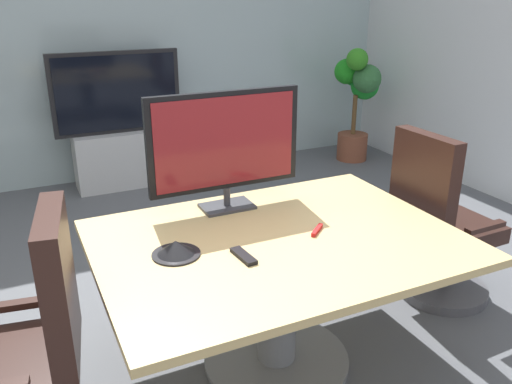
{
  "coord_description": "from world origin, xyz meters",
  "views": [
    {
      "loc": [
        -0.94,
        -2.19,
        1.84
      ],
      "look_at": [
        0.14,
        0.08,
        0.87
      ],
      "focal_mm": 37.1,
      "sensor_mm": 36.0,
      "label": 1
    }
  ],
  "objects_px": {
    "conference_table": "(278,272)",
    "office_chair_right": "(439,232)",
    "office_chair_left": "(24,366)",
    "wall_display_unit": "(121,142)",
    "remote_control": "(244,256)",
    "tv_monitor": "(225,144)",
    "conference_phone": "(176,249)",
    "potted_plant": "(358,95)"
  },
  "relations": [
    {
      "from": "office_chair_right",
      "to": "potted_plant",
      "type": "xyz_separation_m",
      "value": [
        1.26,
        2.62,
        0.28
      ]
    },
    {
      "from": "office_chair_right",
      "to": "conference_table",
      "type": "bearing_deg",
      "value": 95.16
    },
    {
      "from": "conference_table",
      "to": "remote_control",
      "type": "distance_m",
      "value": 0.32
    },
    {
      "from": "conference_table",
      "to": "office_chair_left",
      "type": "distance_m",
      "value": 1.19
    },
    {
      "from": "conference_table",
      "to": "tv_monitor",
      "type": "height_order",
      "value": "tv_monitor"
    },
    {
      "from": "tv_monitor",
      "to": "office_chair_right",
      "type": "bearing_deg",
      "value": -14.73
    },
    {
      "from": "potted_plant",
      "to": "remote_control",
      "type": "distance_m",
      "value": 3.91
    },
    {
      "from": "conference_table",
      "to": "remote_control",
      "type": "height_order",
      "value": "remote_control"
    },
    {
      "from": "office_chair_right",
      "to": "conference_phone",
      "type": "bearing_deg",
      "value": 91.74
    },
    {
      "from": "tv_monitor",
      "to": "remote_control",
      "type": "height_order",
      "value": "tv_monitor"
    },
    {
      "from": "potted_plant",
      "to": "remote_control",
      "type": "height_order",
      "value": "potted_plant"
    },
    {
      "from": "conference_table",
      "to": "tv_monitor",
      "type": "distance_m",
      "value": 0.72
    },
    {
      "from": "tv_monitor",
      "to": "remote_control",
      "type": "xyz_separation_m",
      "value": [
        -0.16,
        -0.57,
        -0.35
      ]
    },
    {
      "from": "tv_monitor",
      "to": "conference_phone",
      "type": "distance_m",
      "value": 0.68
    },
    {
      "from": "wall_display_unit",
      "to": "tv_monitor",
      "type": "bearing_deg",
      "value": -88.82
    },
    {
      "from": "conference_table",
      "to": "conference_phone",
      "type": "xyz_separation_m",
      "value": [
        -0.5,
        0.04,
        0.22
      ]
    },
    {
      "from": "office_chair_left",
      "to": "office_chair_right",
      "type": "height_order",
      "value": "same"
    },
    {
      "from": "potted_plant",
      "to": "office_chair_left",
      "type": "bearing_deg",
      "value": -141.69
    },
    {
      "from": "conference_table",
      "to": "tv_monitor",
      "type": "relative_size",
      "value": 2.05
    },
    {
      "from": "wall_display_unit",
      "to": "potted_plant",
      "type": "height_order",
      "value": "wall_display_unit"
    },
    {
      "from": "conference_table",
      "to": "potted_plant",
      "type": "height_order",
      "value": "potted_plant"
    },
    {
      "from": "tv_monitor",
      "to": "conference_phone",
      "type": "height_order",
      "value": "tv_monitor"
    },
    {
      "from": "office_chair_right",
      "to": "wall_display_unit",
      "type": "height_order",
      "value": "wall_display_unit"
    },
    {
      "from": "wall_display_unit",
      "to": "office_chair_right",
      "type": "bearing_deg",
      "value": -65.71
    },
    {
      "from": "wall_display_unit",
      "to": "conference_phone",
      "type": "distance_m",
      "value": 3.03
    },
    {
      "from": "office_chair_left",
      "to": "remote_control",
      "type": "distance_m",
      "value": 0.99
    },
    {
      "from": "conference_phone",
      "to": "remote_control",
      "type": "distance_m",
      "value": 0.31
    },
    {
      "from": "potted_plant",
      "to": "remote_control",
      "type": "bearing_deg",
      "value": -133.0
    },
    {
      "from": "conference_table",
      "to": "potted_plant",
      "type": "xyz_separation_m",
      "value": [
        2.44,
        2.75,
        0.2
      ]
    },
    {
      "from": "office_chair_left",
      "to": "wall_display_unit",
      "type": "bearing_deg",
      "value": 170.57
    },
    {
      "from": "conference_table",
      "to": "office_chair_right",
      "type": "height_order",
      "value": "office_chair_right"
    },
    {
      "from": "office_chair_left",
      "to": "office_chair_right",
      "type": "relative_size",
      "value": 1.0
    },
    {
      "from": "conference_table",
      "to": "conference_phone",
      "type": "relative_size",
      "value": 7.81
    },
    {
      "from": "tv_monitor",
      "to": "remote_control",
      "type": "bearing_deg",
      "value": -105.14
    },
    {
      "from": "office_chair_right",
      "to": "conference_phone",
      "type": "relative_size",
      "value": 4.95
    },
    {
      "from": "wall_display_unit",
      "to": "conference_phone",
      "type": "height_order",
      "value": "wall_display_unit"
    },
    {
      "from": "conference_table",
      "to": "remote_control",
      "type": "relative_size",
      "value": 10.11
    },
    {
      "from": "conference_phone",
      "to": "tv_monitor",
      "type": "bearing_deg",
      "value": 45.01
    },
    {
      "from": "office_chair_right",
      "to": "wall_display_unit",
      "type": "relative_size",
      "value": 0.83
    },
    {
      "from": "office_chair_right",
      "to": "conference_phone",
      "type": "distance_m",
      "value": 1.7
    },
    {
      "from": "conference_table",
      "to": "conference_phone",
      "type": "distance_m",
      "value": 0.54
    },
    {
      "from": "wall_display_unit",
      "to": "remote_control",
      "type": "height_order",
      "value": "wall_display_unit"
    }
  ]
}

